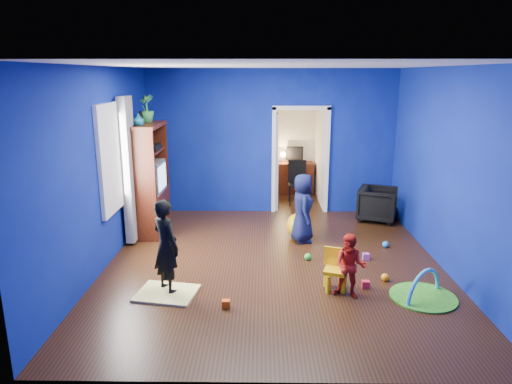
{
  "coord_description": "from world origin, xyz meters",
  "views": [
    {
      "loc": [
        -0.17,
        -6.42,
        2.79
      ],
      "look_at": [
        -0.27,
        0.4,
        1.02
      ],
      "focal_mm": 32.0,
      "sensor_mm": 36.0,
      "label": 1
    }
  ],
  "objects_px": {
    "kid_chair": "(335,272)",
    "tv_armoire": "(147,179)",
    "study_desk": "(294,178)",
    "folding_chair": "(298,184)",
    "play_mat": "(423,297)",
    "child_navy": "(303,208)",
    "vase": "(139,120)",
    "child_black": "(166,246)",
    "toddler_red": "(350,266)",
    "crt_tv": "(149,177)",
    "armchair": "(378,204)",
    "hopper_ball": "(298,225)"
  },
  "relations": [
    {
      "from": "vase",
      "to": "crt_tv",
      "type": "height_order",
      "value": "vase"
    },
    {
      "from": "kid_chair",
      "to": "folding_chair",
      "type": "bearing_deg",
      "value": 111.62
    },
    {
      "from": "play_mat",
      "to": "folding_chair",
      "type": "distance_m",
      "value": 4.57
    },
    {
      "from": "child_navy",
      "to": "kid_chair",
      "type": "height_order",
      "value": "child_navy"
    },
    {
      "from": "child_black",
      "to": "study_desk",
      "type": "height_order",
      "value": "child_black"
    },
    {
      "from": "tv_armoire",
      "to": "play_mat",
      "type": "height_order",
      "value": "tv_armoire"
    },
    {
      "from": "vase",
      "to": "crt_tv",
      "type": "distance_m",
      "value": 1.08
    },
    {
      "from": "kid_chair",
      "to": "folding_chair",
      "type": "xyz_separation_m",
      "value": [
        -0.2,
        4.14,
        0.21
      ]
    },
    {
      "from": "kid_chair",
      "to": "play_mat",
      "type": "bearing_deg",
      "value": 7.57
    },
    {
      "from": "tv_armoire",
      "to": "kid_chair",
      "type": "relative_size",
      "value": 3.92
    },
    {
      "from": "vase",
      "to": "child_black",
      "type": "bearing_deg",
      "value": -68.55
    },
    {
      "from": "toddler_red",
      "to": "study_desk",
      "type": "relative_size",
      "value": 0.96
    },
    {
      "from": "armchair",
      "to": "folding_chair",
      "type": "distance_m",
      "value": 1.88
    },
    {
      "from": "armchair",
      "to": "child_black",
      "type": "distance_m",
      "value": 4.65
    },
    {
      "from": "toddler_red",
      "to": "tv_armoire",
      "type": "xyz_separation_m",
      "value": [
        -3.17,
        2.48,
        0.56
      ]
    },
    {
      "from": "toddler_red",
      "to": "kid_chair",
      "type": "relative_size",
      "value": 1.69
    },
    {
      "from": "tv_armoire",
      "to": "child_black",
      "type": "bearing_deg",
      "value": -71.09
    },
    {
      "from": "child_navy",
      "to": "vase",
      "type": "bearing_deg",
      "value": 84.04
    },
    {
      "from": "kid_chair",
      "to": "study_desk",
      "type": "xyz_separation_m",
      "value": [
        -0.2,
        5.1,
        0.12
      ]
    },
    {
      "from": "child_black",
      "to": "play_mat",
      "type": "bearing_deg",
      "value": -135.98
    },
    {
      "from": "hopper_ball",
      "to": "study_desk",
      "type": "height_order",
      "value": "study_desk"
    },
    {
      "from": "crt_tv",
      "to": "tv_armoire",
      "type": "bearing_deg",
      "value": 180.0
    },
    {
      "from": "crt_tv",
      "to": "armchair",
      "type": "bearing_deg",
      "value": 9.49
    },
    {
      "from": "armchair",
      "to": "folding_chair",
      "type": "bearing_deg",
      "value": 72.7
    },
    {
      "from": "child_navy",
      "to": "crt_tv",
      "type": "relative_size",
      "value": 1.68
    },
    {
      "from": "child_black",
      "to": "child_navy",
      "type": "height_order",
      "value": "child_black"
    },
    {
      "from": "child_black",
      "to": "child_navy",
      "type": "distance_m",
      "value": 2.7
    },
    {
      "from": "hopper_ball",
      "to": "study_desk",
      "type": "relative_size",
      "value": 0.47
    },
    {
      "from": "toddler_red",
      "to": "kid_chair",
      "type": "distance_m",
      "value": 0.3
    },
    {
      "from": "play_mat",
      "to": "folding_chair",
      "type": "bearing_deg",
      "value": 106.61
    },
    {
      "from": "tv_armoire",
      "to": "study_desk",
      "type": "relative_size",
      "value": 2.23
    },
    {
      "from": "child_navy",
      "to": "study_desk",
      "type": "height_order",
      "value": "child_navy"
    },
    {
      "from": "folding_chair",
      "to": "child_navy",
      "type": "bearing_deg",
      "value": -92.17
    },
    {
      "from": "play_mat",
      "to": "study_desk",
      "type": "xyz_separation_m",
      "value": [
        -1.3,
        5.32,
        0.36
      ]
    },
    {
      "from": "tv_armoire",
      "to": "study_desk",
      "type": "xyz_separation_m",
      "value": [
        2.82,
        2.82,
        -0.6
      ]
    },
    {
      "from": "vase",
      "to": "study_desk",
      "type": "distance_m",
      "value": 4.53
    },
    {
      "from": "toddler_red",
      "to": "vase",
      "type": "bearing_deg",
      "value": 164.1
    },
    {
      "from": "child_black",
      "to": "armchair",
      "type": "bearing_deg",
      "value": -92.17
    },
    {
      "from": "kid_chair",
      "to": "tv_armoire",
      "type": "bearing_deg",
      "value": 161.85
    },
    {
      "from": "vase",
      "to": "kid_chair",
      "type": "distance_m",
      "value": 4.03
    },
    {
      "from": "toddler_red",
      "to": "play_mat",
      "type": "xyz_separation_m",
      "value": [
        0.95,
        -0.02,
        -0.41
      ]
    },
    {
      "from": "hopper_ball",
      "to": "toddler_red",
      "type": "bearing_deg",
      "value": -77.95
    },
    {
      "from": "toddler_red",
      "to": "play_mat",
      "type": "distance_m",
      "value": 1.04
    },
    {
      "from": "child_navy",
      "to": "vase",
      "type": "distance_m",
      "value": 3.11
    },
    {
      "from": "tv_armoire",
      "to": "toddler_red",
      "type": "bearing_deg",
      "value": -38.03
    },
    {
      "from": "child_black",
      "to": "crt_tv",
      "type": "relative_size",
      "value": 1.8
    },
    {
      "from": "child_black",
      "to": "folding_chair",
      "type": "xyz_separation_m",
      "value": [
        2.02,
        4.21,
        -0.17
      ]
    },
    {
      "from": "child_navy",
      "to": "hopper_ball",
      "type": "height_order",
      "value": "child_navy"
    },
    {
      "from": "hopper_ball",
      "to": "crt_tv",
      "type": "bearing_deg",
      "value": 175.56
    },
    {
      "from": "armchair",
      "to": "folding_chair",
      "type": "xyz_separation_m",
      "value": [
        -1.48,
        1.15,
        0.13
      ]
    }
  ]
}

